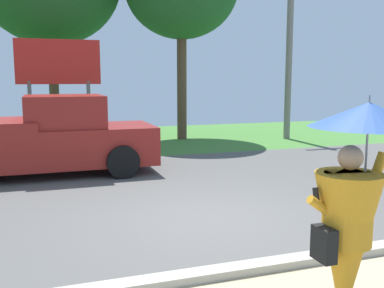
{
  "coord_description": "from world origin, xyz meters",
  "views": [
    {
      "loc": [
        -2.57,
        -6.46,
        2.27
      ],
      "look_at": [
        -0.02,
        1.0,
        1.1
      ],
      "focal_mm": 41.23,
      "sensor_mm": 36.0,
      "label": 1
    }
  ],
  "objects_px": {
    "monk_pedestrian": "(352,209)",
    "pickup_truck": "(45,138)",
    "roadside_billboard": "(59,70)",
    "utility_pole": "(290,36)"
  },
  "relations": [
    {
      "from": "monk_pedestrian",
      "to": "utility_pole",
      "type": "relative_size",
      "value": 0.29
    },
    {
      "from": "pickup_truck",
      "to": "monk_pedestrian",
      "type": "bearing_deg",
      "value": -77.27
    },
    {
      "from": "monk_pedestrian",
      "to": "utility_pole",
      "type": "height_order",
      "value": "utility_pole"
    },
    {
      "from": "monk_pedestrian",
      "to": "pickup_truck",
      "type": "height_order",
      "value": "monk_pedestrian"
    },
    {
      "from": "monk_pedestrian",
      "to": "roadside_billboard",
      "type": "distance_m",
      "value": 11.83
    },
    {
      "from": "monk_pedestrian",
      "to": "pickup_truck",
      "type": "bearing_deg",
      "value": 120.12
    },
    {
      "from": "monk_pedestrian",
      "to": "pickup_truck",
      "type": "xyz_separation_m",
      "value": [
        -2.53,
        7.8,
        -0.25
      ]
    },
    {
      "from": "utility_pole",
      "to": "monk_pedestrian",
      "type": "bearing_deg",
      "value": -118.53
    },
    {
      "from": "utility_pole",
      "to": "roadside_billboard",
      "type": "xyz_separation_m",
      "value": [
        -8.28,
        0.04,
        -1.31
      ]
    },
    {
      "from": "monk_pedestrian",
      "to": "roadside_billboard",
      "type": "height_order",
      "value": "roadside_billboard"
    }
  ]
}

